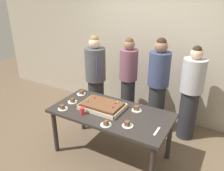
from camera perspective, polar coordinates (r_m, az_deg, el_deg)
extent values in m
plane|color=brown|center=(3.84, -0.26, -16.62)|extent=(12.00, 12.00, 0.00)
cube|color=#B2A893|center=(4.50, 10.15, 10.63)|extent=(8.00, 0.12, 3.00)
cube|color=#2D2826|center=(3.40, -0.28, -6.83)|extent=(1.78, 0.88, 0.04)
cylinder|color=#2D2826|center=(3.79, -13.95, -11.03)|extent=(0.07, 0.07, 0.74)
cylinder|color=#2D2826|center=(3.10, 9.94, -19.71)|extent=(0.07, 0.07, 0.74)
cylinder|color=#2D2826|center=(4.25, -7.31, -6.42)|extent=(0.07, 0.07, 0.74)
cylinder|color=#2D2826|center=(3.65, 14.05, -12.61)|extent=(0.07, 0.07, 0.74)
cube|color=beige|center=(3.48, -2.45, -5.56)|extent=(0.65, 0.44, 0.01)
cube|color=beige|center=(3.31, -4.45, -6.66)|extent=(0.65, 0.01, 0.05)
cube|color=beige|center=(3.63, -0.64, -3.70)|extent=(0.65, 0.01, 0.05)
cube|color=beige|center=(3.63, -6.72, -3.89)|extent=(0.01, 0.44, 0.05)
cube|color=beige|center=(3.33, 2.21, -6.42)|extent=(0.01, 0.44, 0.05)
cube|color=brown|center=(3.46, -2.46, -4.94)|extent=(0.58, 0.37, 0.07)
sphere|color=purple|center=(3.32, 0.19, -5.31)|extent=(0.03, 0.03, 0.03)
sphere|color=red|center=(3.43, 0.81, -4.34)|extent=(0.03, 0.03, 0.03)
sphere|color=red|center=(3.60, -4.35, -2.97)|extent=(0.03, 0.03, 0.03)
sphere|color=green|center=(3.50, -6.13, -3.83)|extent=(0.03, 0.03, 0.03)
sphere|color=yellow|center=(3.46, 1.43, -4.09)|extent=(0.03, 0.03, 0.03)
cylinder|color=white|center=(3.44, 6.14, -6.13)|extent=(0.15, 0.15, 0.01)
cube|color=brown|center=(3.43, 6.08, -5.57)|extent=(0.07, 0.06, 0.06)
cylinder|color=white|center=(3.08, 3.92, -9.96)|extent=(0.15, 0.15, 0.01)
cube|color=brown|center=(3.06, 3.80, -9.38)|extent=(0.06, 0.07, 0.06)
cylinder|color=white|center=(3.71, -9.79, -4.05)|extent=(0.15, 0.15, 0.01)
cube|color=brown|center=(3.68, -9.80, -3.64)|extent=(0.05, 0.06, 0.06)
cylinder|color=white|center=(3.95, -7.67, -2.11)|extent=(0.15, 0.15, 0.01)
cube|color=brown|center=(3.93, -7.60, -1.70)|extent=(0.06, 0.05, 0.06)
cylinder|color=white|center=(3.09, -1.52, -9.74)|extent=(0.15, 0.15, 0.01)
cube|color=brown|center=(3.06, -1.49, -9.29)|extent=(0.05, 0.06, 0.06)
cylinder|color=white|center=(3.54, -12.11, -5.69)|extent=(0.15, 0.15, 0.01)
cube|color=brown|center=(3.52, -12.29, -5.22)|extent=(0.07, 0.06, 0.06)
cylinder|color=red|center=(3.34, -7.43, -6.27)|extent=(0.07, 0.07, 0.10)
cube|color=silver|center=(3.02, 11.09, -11.12)|extent=(0.03, 0.20, 0.01)
cylinder|color=#28282D|center=(4.22, 10.85, -5.56)|extent=(0.29, 0.29, 0.91)
cylinder|color=#384266|center=(3.92, 11.67, 4.01)|extent=(0.36, 0.36, 0.58)
sphere|color=#8C664C|center=(3.81, 12.15, 9.49)|extent=(0.21, 0.21, 0.21)
sphere|color=black|center=(3.80, 12.23, 10.36)|extent=(0.17, 0.17, 0.17)
cylinder|color=#28282D|center=(4.44, 3.89, -3.76)|extent=(0.26, 0.26, 0.89)
cylinder|color=#7A4C5B|center=(4.16, 4.16, 5.15)|extent=(0.33, 0.33, 0.56)
sphere|color=#8C664C|center=(4.06, 4.32, 10.07)|extent=(0.19, 0.19, 0.19)
sphere|color=brown|center=(4.05, 4.34, 10.80)|extent=(0.15, 0.15, 0.15)
cylinder|color=#28282D|center=(4.51, -3.92, -3.59)|extent=(0.30, 0.30, 0.85)
cylinder|color=#4C4C51|center=(4.23, -4.20, 5.24)|extent=(0.38, 0.38, 0.61)
cube|color=navy|center=(4.05, -3.96, 4.87)|extent=(0.04, 0.02, 0.39)
sphere|color=beige|center=(4.12, -4.36, 10.50)|extent=(0.21, 0.21, 0.21)
sphere|color=olive|center=(4.11, -4.38, 11.28)|extent=(0.16, 0.16, 0.16)
cylinder|color=#28282D|center=(4.19, 18.26, -6.83)|extent=(0.30, 0.30, 0.88)
cylinder|color=#B2B2B7|center=(3.89, 19.58, 2.34)|extent=(0.37, 0.37, 0.55)
sphere|color=beige|center=(3.79, 20.32, 7.44)|extent=(0.19, 0.19, 0.19)
sphere|color=black|center=(3.77, 20.43, 8.20)|extent=(0.15, 0.15, 0.15)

